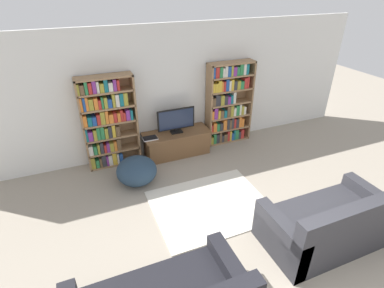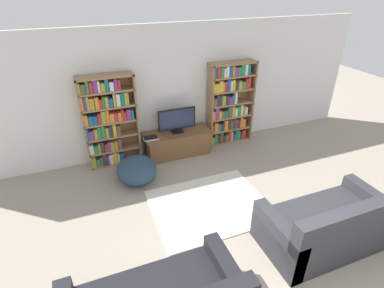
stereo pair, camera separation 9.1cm
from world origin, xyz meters
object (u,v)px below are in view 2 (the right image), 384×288
(bookshelf_right, at_px, (229,104))
(television, at_px, (177,120))
(tv_stand, at_px, (178,143))
(laptop, at_px, (151,138))
(couch_right_sofa, at_px, (328,227))
(beanbag_ottoman, at_px, (137,170))
(bookshelf_left, at_px, (108,121))

(bookshelf_right, relative_size, television, 2.31)
(tv_stand, bearing_deg, television, 90.00)
(laptop, distance_m, couch_right_sofa, 3.49)
(television, bearing_deg, beanbag_ottoman, -145.91)
(television, bearing_deg, tv_stand, -90.00)
(bookshelf_right, bearing_deg, bookshelf_left, 179.96)
(television, distance_m, couch_right_sofa, 3.34)
(tv_stand, height_order, beanbag_ottoman, tv_stand)
(bookshelf_right, distance_m, television, 1.26)
(tv_stand, distance_m, beanbag_ottoman, 1.23)
(tv_stand, distance_m, television, 0.53)
(bookshelf_right, bearing_deg, laptop, -173.23)
(tv_stand, bearing_deg, laptop, -173.34)
(beanbag_ottoman, bearing_deg, bookshelf_right, 20.31)
(bookshelf_left, relative_size, couch_right_sofa, 1.01)
(bookshelf_right, relative_size, couch_right_sofa, 1.01)
(tv_stand, relative_size, television, 1.78)
(television, distance_m, beanbag_ottoman, 1.35)
(bookshelf_left, relative_size, beanbag_ottoman, 2.48)
(bookshelf_left, bearing_deg, bookshelf_right, -0.04)
(couch_right_sofa, bearing_deg, tv_stand, 110.25)
(bookshelf_right, distance_m, beanbag_ottoman, 2.50)
(bookshelf_right, distance_m, tv_stand, 1.41)
(tv_stand, bearing_deg, beanbag_ottoman, -145.96)
(bookshelf_right, xyz_separation_m, couch_right_sofa, (-0.10, -3.25, -0.60))
(laptop, height_order, beanbag_ottoman, laptop)
(bookshelf_left, xyz_separation_m, couch_right_sofa, (2.48, -3.25, -0.63))
(tv_stand, relative_size, couch_right_sofa, 0.78)
(bookshelf_right, bearing_deg, television, -173.24)
(bookshelf_right, relative_size, laptop, 6.25)
(bookshelf_left, height_order, couch_right_sofa, bookshelf_left)
(tv_stand, distance_m, couch_right_sofa, 3.30)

